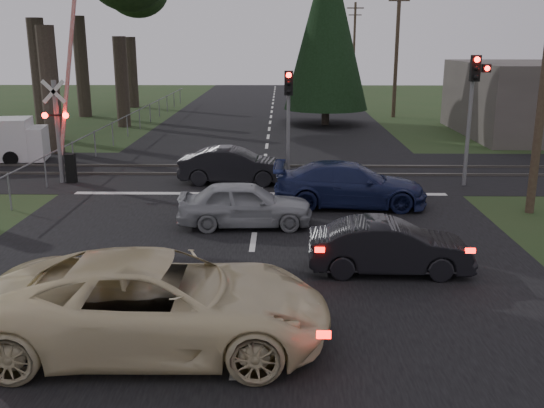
{
  "coord_description": "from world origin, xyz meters",
  "views": [
    {
      "loc": [
        0.75,
        -12.3,
        5.23
      ],
      "look_at": [
        0.52,
        2.11,
        1.3
      ],
      "focal_mm": 40.0,
      "sensor_mm": 36.0,
      "label": 1
    }
  ],
  "objects_px": {
    "traffic_signal_right": "(474,95)",
    "dark_car_far": "(234,166)",
    "dark_hatchback": "(389,247)",
    "silver_car": "(245,204)",
    "crossing_signal": "(64,128)",
    "blue_sedan": "(350,185)",
    "utility_pole_far": "(354,44)",
    "utility_pole_mid": "(397,47)",
    "traffic_signal_center": "(288,106)",
    "cream_coupe": "(158,303)"
  },
  "relations": [
    {
      "from": "cream_coupe",
      "to": "silver_car",
      "type": "bearing_deg",
      "value": -9.78
    },
    {
      "from": "utility_pole_mid",
      "to": "utility_pole_far",
      "type": "height_order",
      "value": "same"
    },
    {
      "from": "blue_sedan",
      "to": "dark_car_far",
      "type": "distance_m",
      "value": 5.09
    },
    {
      "from": "silver_car",
      "to": "dark_car_far",
      "type": "distance_m",
      "value": 5.44
    },
    {
      "from": "traffic_signal_right",
      "to": "blue_sedan",
      "type": "relative_size",
      "value": 0.96
    },
    {
      "from": "utility_pole_mid",
      "to": "dark_car_far",
      "type": "bearing_deg",
      "value": -115.3
    },
    {
      "from": "cream_coupe",
      "to": "dark_car_far",
      "type": "xyz_separation_m",
      "value": [
        0.34,
        12.53,
        -0.17
      ]
    },
    {
      "from": "crossing_signal",
      "to": "traffic_signal_right",
      "type": "distance_m",
      "value": 14.88
    },
    {
      "from": "silver_car",
      "to": "dark_car_far",
      "type": "height_order",
      "value": "dark_car_far"
    },
    {
      "from": "traffic_signal_center",
      "to": "silver_car",
      "type": "distance_m",
      "value": 6.72
    },
    {
      "from": "utility_pole_mid",
      "to": "cream_coupe",
      "type": "xyz_separation_m",
      "value": [
        -9.87,
        -32.69,
        -3.9
      ]
    },
    {
      "from": "cream_coupe",
      "to": "silver_car",
      "type": "xyz_separation_m",
      "value": [
        1.08,
        7.13,
        -0.17
      ]
    },
    {
      "from": "dark_car_far",
      "to": "crossing_signal",
      "type": "bearing_deg",
      "value": 92.78
    },
    {
      "from": "dark_hatchback",
      "to": "silver_car",
      "type": "relative_size",
      "value": 0.96
    },
    {
      "from": "silver_car",
      "to": "blue_sedan",
      "type": "xyz_separation_m",
      "value": [
        3.24,
        2.23,
        0.05
      ]
    },
    {
      "from": "dark_hatchback",
      "to": "crossing_signal",
      "type": "bearing_deg",
      "value": 50.93
    },
    {
      "from": "traffic_signal_center",
      "to": "blue_sedan",
      "type": "xyz_separation_m",
      "value": [
        1.95,
        -4.01,
        -2.1
      ]
    },
    {
      "from": "dark_hatchback",
      "to": "dark_car_far",
      "type": "relative_size",
      "value": 0.92
    },
    {
      "from": "traffic_signal_center",
      "to": "silver_car",
      "type": "bearing_deg",
      "value": -101.7
    },
    {
      "from": "utility_pole_far",
      "to": "traffic_signal_right",
      "type": "bearing_deg",
      "value": -91.2
    },
    {
      "from": "utility_pole_mid",
      "to": "utility_pole_far",
      "type": "xyz_separation_m",
      "value": [
        0.0,
        25.0,
        0.0
      ]
    },
    {
      "from": "utility_pole_far",
      "to": "dark_car_far",
      "type": "distance_m",
      "value": 46.34
    },
    {
      "from": "utility_pole_far",
      "to": "dark_car_far",
      "type": "bearing_deg",
      "value": -101.92
    },
    {
      "from": "traffic_signal_right",
      "to": "dark_car_far",
      "type": "relative_size",
      "value": 1.17
    },
    {
      "from": "crossing_signal",
      "to": "utility_pole_mid",
      "type": "bearing_deg",
      "value": 52.03
    },
    {
      "from": "traffic_signal_right",
      "to": "blue_sedan",
      "type": "bearing_deg",
      "value": -148.58
    },
    {
      "from": "traffic_signal_right",
      "to": "utility_pole_mid",
      "type": "xyz_separation_m",
      "value": [
        0.95,
        20.53,
        1.41
      ]
    },
    {
      "from": "traffic_signal_right",
      "to": "crossing_signal",
      "type": "bearing_deg",
      "value": 178.79
    },
    {
      "from": "traffic_signal_right",
      "to": "utility_pole_far",
      "type": "relative_size",
      "value": 0.52
    },
    {
      "from": "silver_car",
      "to": "traffic_signal_right",
      "type": "bearing_deg",
      "value": -59.52
    },
    {
      "from": "dark_hatchback",
      "to": "silver_car",
      "type": "distance_m",
      "value": 4.99
    },
    {
      "from": "dark_car_far",
      "to": "traffic_signal_center",
      "type": "bearing_deg",
      "value": -65.06
    },
    {
      "from": "crossing_signal",
      "to": "utility_pole_far",
      "type": "xyz_separation_m",
      "value": [
        15.77,
        45.21,
        2.67
      ]
    },
    {
      "from": "crossing_signal",
      "to": "traffic_signal_center",
      "type": "xyz_separation_m",
      "value": [
        8.27,
        0.89,
        0.75
      ]
    },
    {
      "from": "crossing_signal",
      "to": "blue_sedan",
      "type": "xyz_separation_m",
      "value": [
        10.22,
        -3.12,
        -1.35
      ]
    },
    {
      "from": "crossing_signal",
      "to": "silver_car",
      "type": "distance_m",
      "value": 8.91
    },
    {
      "from": "cream_coupe",
      "to": "blue_sedan",
      "type": "xyz_separation_m",
      "value": [
        4.32,
        9.36,
        -0.12
      ]
    },
    {
      "from": "utility_pole_far",
      "to": "blue_sedan",
      "type": "distance_m",
      "value": 48.82
    },
    {
      "from": "crossing_signal",
      "to": "traffic_signal_right",
      "type": "bearing_deg",
      "value": -1.21
    },
    {
      "from": "crossing_signal",
      "to": "dark_hatchback",
      "type": "bearing_deg",
      "value": -40.16
    },
    {
      "from": "crossing_signal",
      "to": "dark_hatchback",
      "type": "xyz_separation_m",
      "value": [
        10.52,
        -8.87,
        -1.45
      ]
    },
    {
      "from": "traffic_signal_right",
      "to": "traffic_signal_center",
      "type": "xyz_separation_m",
      "value": [
        -6.55,
        1.2,
        -0.51
      ]
    },
    {
      "from": "utility_pole_far",
      "to": "dark_hatchback",
      "type": "distance_m",
      "value": 54.5
    },
    {
      "from": "utility_pole_far",
      "to": "utility_pole_mid",
      "type": "bearing_deg",
      "value": -90.0
    },
    {
      "from": "utility_pole_far",
      "to": "traffic_signal_center",
      "type": "bearing_deg",
      "value": -99.6
    },
    {
      "from": "utility_pole_mid",
      "to": "dark_hatchback",
      "type": "xyz_separation_m",
      "value": [
        -5.26,
        -29.09,
        -4.11
      ]
    },
    {
      "from": "traffic_signal_right",
      "to": "dark_car_far",
      "type": "height_order",
      "value": "traffic_signal_right"
    },
    {
      "from": "cream_coupe",
      "to": "utility_pole_mid",
      "type": "bearing_deg",
      "value": -17.96
    },
    {
      "from": "cream_coupe",
      "to": "blue_sedan",
      "type": "bearing_deg",
      "value": -25.93
    },
    {
      "from": "blue_sedan",
      "to": "traffic_signal_right",
      "type": "bearing_deg",
      "value": -55.93
    }
  ]
}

